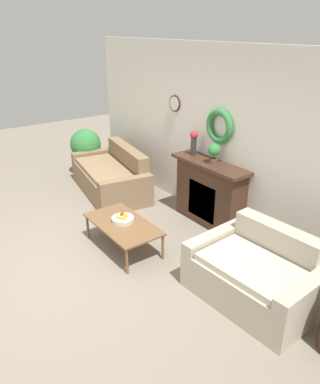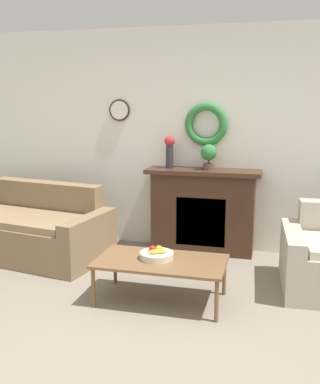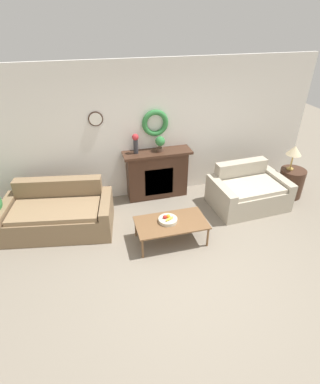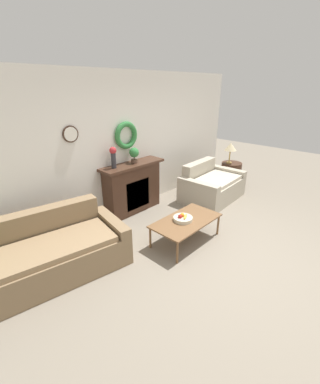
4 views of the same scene
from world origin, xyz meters
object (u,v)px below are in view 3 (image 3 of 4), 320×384
(couch_left, at_px, (58,214))
(potted_plant_on_mantel, at_px, (160,142))
(loveseat_right, at_px, (248,192))
(table_lamp, at_px, (294,151))
(fireplace, at_px, (157,174))
(vase_on_mantel_left, at_px, (136,142))
(side_table_by_loveseat, at_px, (291,183))
(coffee_table, at_px, (171,224))
(fruit_bowl, at_px, (168,220))

(couch_left, height_order, potted_plant_on_mantel, potted_plant_on_mantel)
(loveseat_right, xyz_separation_m, table_lamp, (0.99, 0.15, 0.71))
(fireplace, height_order, potted_plant_on_mantel, potted_plant_on_mantel)
(fireplace, xyz_separation_m, table_lamp, (2.65, -0.66, 0.49))
(couch_left, bearing_deg, potted_plant_on_mantel, 26.91)
(fireplace, relative_size, loveseat_right, 0.92)
(vase_on_mantel_left, distance_m, potted_plant_on_mantel, 0.48)
(vase_on_mantel_left, bearing_deg, potted_plant_on_mantel, -2.39)
(loveseat_right, xyz_separation_m, vase_on_mantel_left, (-2.07, 0.81, 0.95))
(couch_left, xyz_separation_m, table_lamp, (4.62, -0.03, 0.71))
(loveseat_right, bearing_deg, vase_on_mantel_left, 155.49)
(loveseat_right, relative_size, potted_plant_on_mantel, 4.91)
(side_table_by_loveseat, relative_size, table_lamp, 1.18)
(couch_left, bearing_deg, side_table_by_loveseat, 8.96)
(coffee_table, xyz_separation_m, fruit_bowl, (-0.05, 0.03, 0.07))
(loveseat_right, bearing_deg, table_lamp, 5.31)
(table_lamp, xyz_separation_m, potted_plant_on_mantel, (-2.58, 0.65, 0.19))
(coffee_table, xyz_separation_m, table_lamp, (2.79, 0.83, 0.64))
(couch_left, relative_size, fruit_bowl, 6.43)
(coffee_table, bearing_deg, fireplace, 84.54)
(potted_plant_on_mantel, bearing_deg, couch_left, -163.01)
(coffee_table, bearing_deg, vase_on_mantel_left, 100.43)
(fireplace, bearing_deg, coffee_table, -95.46)
(fruit_bowl, height_order, table_lamp, table_lamp)
(loveseat_right, relative_size, side_table_by_loveseat, 2.44)
(couch_left, height_order, loveseat_right, couch_left)
(couch_left, relative_size, vase_on_mantel_left, 5.15)
(couch_left, xyz_separation_m, loveseat_right, (3.63, -0.17, -0.00))
(loveseat_right, bearing_deg, fireplace, 150.89)
(table_lamp, bearing_deg, coffee_table, -163.47)
(couch_left, height_order, coffee_table, couch_left)
(loveseat_right, distance_m, coffee_table, 1.92)
(loveseat_right, xyz_separation_m, coffee_table, (-1.80, -0.68, 0.06))
(coffee_table, bearing_deg, table_lamp, 16.53)
(coffee_table, height_order, vase_on_mantel_left, vase_on_mantel_left)
(couch_left, distance_m, table_lamp, 4.67)
(couch_left, relative_size, potted_plant_on_mantel, 6.69)
(vase_on_mantel_left, bearing_deg, couch_left, -157.59)
(table_lamp, height_order, vase_on_mantel_left, vase_on_mantel_left)
(fireplace, relative_size, side_table_by_loveseat, 2.26)
(vase_on_mantel_left, relative_size, potted_plant_on_mantel, 1.30)
(fireplace, distance_m, fruit_bowl, 1.47)
(fireplace, bearing_deg, potted_plant_on_mantel, -13.39)
(couch_left, distance_m, coffee_table, 2.02)
(coffee_table, height_order, table_lamp, table_lamp)
(couch_left, bearing_deg, loveseat_right, 7.19)
(table_lamp, xyz_separation_m, vase_on_mantel_left, (-3.06, 0.67, 0.24))
(vase_on_mantel_left, height_order, potted_plant_on_mantel, vase_on_mantel_left)
(couch_left, xyz_separation_m, coffee_table, (1.83, -0.85, 0.06))
(coffee_table, relative_size, side_table_by_loveseat, 1.95)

